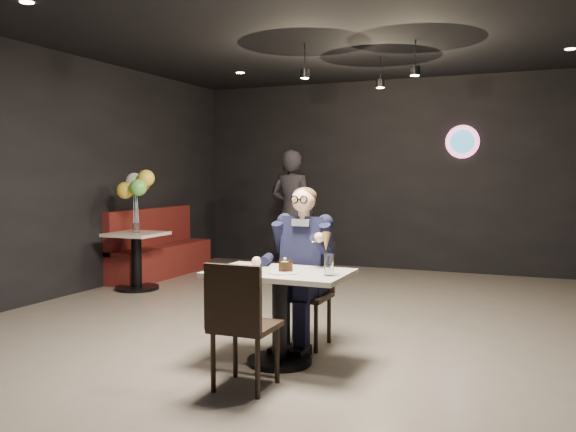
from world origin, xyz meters
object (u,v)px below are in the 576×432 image
at_px(chair_far, 305,294).
at_px(passerby, 292,212).
at_px(sundae_glass, 329,265).
at_px(balloon_vase, 136,227).
at_px(main_table, 280,317).
at_px(chair_near, 246,324).
at_px(side_table, 137,258).
at_px(booth_bench, 161,242).
at_px(seated_man, 305,265).

relative_size(chair_far, passerby, 0.49).
distance_m(sundae_glass, balloon_vase, 4.07).
height_order(main_table, chair_near, chair_near).
relative_size(chair_far, balloon_vase, 6.60).
xyz_separation_m(main_table, sundae_glass, (0.43, -0.06, 0.46)).
relative_size(sundae_glass, side_table, 0.20).
height_order(booth_bench, passerby, passerby).
height_order(main_table, chair_far, chair_far).
relative_size(booth_bench, side_table, 2.44).
bearing_deg(side_table, balloon_vase, 0.00).
bearing_deg(booth_bench, chair_far, -38.24).
bearing_deg(chair_far, balloon_vase, 151.97).
bearing_deg(side_table, main_table, -35.63).
distance_m(chair_near, sundae_glass, 0.78).
relative_size(sundae_glass, booth_bench, 0.08).
distance_m(seated_man, sundae_glass, 0.76).
height_order(chair_far, side_table, chair_far).
distance_m(sundae_glass, booth_bench, 4.92).
xyz_separation_m(booth_bench, passerby, (1.67, 1.02, 0.44)).
bearing_deg(chair_far, main_table, -90.00).
bearing_deg(main_table, side_table, 144.37).
relative_size(main_table, booth_bench, 0.55).
bearing_deg(sundae_glass, seated_man, 125.44).
height_order(chair_far, balloon_vase, chair_far).
height_order(sundae_glass, passerby, passerby).
relative_size(seated_man, balloon_vase, 10.33).
bearing_deg(balloon_vase, sundae_glass, -32.75).
bearing_deg(balloon_vase, chair_near, -42.51).
xyz_separation_m(chair_far, booth_bench, (-3.29, 2.59, 0.04)).
relative_size(sundae_glass, passerby, 0.09).
xyz_separation_m(main_table, passerby, (-1.61, 4.16, 0.56)).
relative_size(chair_near, balloon_vase, 6.60).
distance_m(chair_far, passerby, 3.98).
bearing_deg(passerby, main_table, 115.02).
xyz_separation_m(main_table, balloon_vase, (-2.99, 2.14, 0.44)).
bearing_deg(passerby, sundae_glass, 119.70).
bearing_deg(main_table, seated_man, 90.00).
xyz_separation_m(chair_far, chair_near, (0.00, -1.15, 0.00)).
height_order(main_table, sundae_glass, sundae_glass).
bearing_deg(chair_near, passerby, 107.76).
relative_size(side_table, passerby, 0.44).
xyz_separation_m(chair_far, passerby, (-1.61, 3.61, 0.48)).
xyz_separation_m(chair_near, passerby, (-1.61, 4.76, 0.48)).
relative_size(balloon_vase, passerby, 0.07).
height_order(side_table, passerby, passerby).
height_order(chair_far, chair_near, same).
bearing_deg(side_table, sundae_glass, -32.75).
relative_size(main_table, seated_man, 0.76).
bearing_deg(side_table, booth_bench, 106.70).
bearing_deg(booth_bench, seated_man, -38.24).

